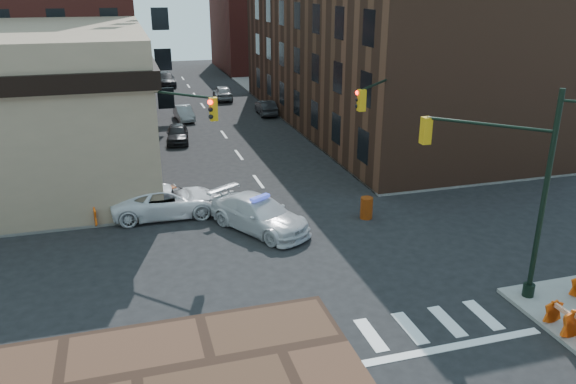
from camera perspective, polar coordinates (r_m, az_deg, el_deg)
ground at (r=25.76m, az=2.18°, el=-6.02°), size 140.00×140.00×0.00m
sidewalk_ne at (r=63.53m, az=12.80°, el=9.57°), size 34.00×54.50×0.15m
commercial_row_ne at (r=49.03m, az=8.68°, el=14.95°), size 14.00×34.00×14.00m
filler_nw at (r=84.37m, az=-23.11°, el=16.50°), size 20.00×18.00×16.00m
filler_ne at (r=82.86m, az=-1.33°, el=16.60°), size 16.00×16.00×12.00m
signal_pole_se at (r=22.23m, az=21.98°, el=0.94°), size 5.40×5.27×8.00m
signal_pole_nw at (r=28.15m, az=-12.65°, el=5.25°), size 3.58×3.67×8.00m
signal_pole_ne at (r=31.08m, az=9.47°, el=6.88°), size 3.67×3.58×8.00m
tree_ne_near at (r=50.75m, az=1.02°, el=11.35°), size 3.00×3.00×4.85m
tree_ne_far at (r=58.36m, az=-1.36°, el=12.53°), size 3.00×3.00×4.85m
police_car at (r=27.63m, az=-2.94°, el=-2.26°), size 4.90×6.06×1.65m
pickup at (r=29.99m, az=-12.15°, el=-0.91°), size 5.80×2.80×1.59m
parked_car_wnear at (r=44.10m, az=-11.16°, el=5.87°), size 2.03×4.17×1.37m
parked_car_wfar at (r=51.34m, az=-10.53°, el=7.88°), size 1.64×3.97×1.28m
parked_car_wdeep at (r=69.72m, az=-12.35°, el=11.14°), size 2.27×5.54×1.61m
parked_car_enear at (r=52.74m, az=-2.27°, el=8.58°), size 1.58×4.17×1.36m
parked_car_efar at (r=60.22m, az=-6.66°, el=10.02°), size 1.98×4.53×1.52m
pedestrian_a at (r=31.01m, az=-19.18°, el=-0.56°), size 0.65×0.48×1.63m
pedestrian_b at (r=29.77m, az=-17.57°, el=-1.09°), size 0.99×0.84×1.77m
pedestrian_c at (r=30.19m, az=-19.99°, el=-1.28°), size 1.00×0.75×1.58m
barrel_road at (r=29.32m, az=7.98°, el=-1.61°), size 0.84×0.84×1.14m
barrel_bank at (r=31.29m, az=-11.77°, el=-0.43°), size 0.67×0.67×1.12m
barricade_se_c at (r=22.07m, az=26.05°, el=-11.47°), size 0.58×1.12×0.83m
barricade_nw_a at (r=30.17m, az=-18.38°, el=-1.69°), size 1.34×0.69×1.00m
barricade_nw_b at (r=29.66m, az=-18.21°, el=-2.15°), size 1.30×0.83×0.90m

